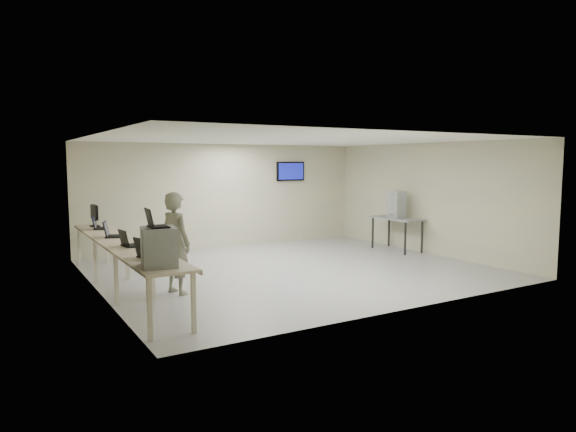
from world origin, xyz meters
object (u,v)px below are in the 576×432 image
workbench (122,246)px  soldier (176,243)px  equipment_box (159,247)px  side_table (397,220)px

workbench → soldier: soldier is taller
workbench → equipment_box: 2.52m
soldier → equipment_box: bearing=136.1°
equipment_box → side_table: bearing=33.8°
equipment_box → workbench: bearing=98.8°
soldier → side_table: 6.56m
side_table → equipment_box: bearing=-156.4°
soldier → side_table: size_ratio=1.25×
workbench → side_table: size_ratio=4.14×
soldier → workbench: bearing=29.4°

